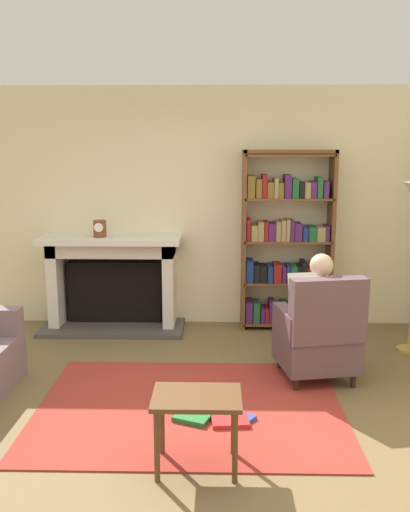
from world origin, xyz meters
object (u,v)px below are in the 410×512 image
Objects in this scene: fireplace at (113,279)px; mantel_clock at (100,229)px; bookshelf at (286,244)px; side_table at (197,408)px; armchair_reading at (319,335)px; seated_reader at (315,309)px.

fireplace is 0.61m from mantel_clock.
bookshelf is (2.05, 0.14, -0.18)m from mantel_clock.
side_table is at bearing -66.92° from mantel_clock.
fireplace is 8.64× the size of mantel_clock.
side_table is at bearing 43.38° from armchair_reading.
seated_reader is (2.05, -1.34, 0.06)m from fireplace.
mantel_clock is 2.67m from armchair_reading.
side_table is (-1.02, -1.38, -0.01)m from armchair_reading.
side_table is (1.16, -2.73, -0.74)m from mantel_clock.
mantel_clock is at bearing -137.28° from fireplace.
bookshelf is 1.59m from armchair_reading.
mantel_clock is 0.09× the size of bookshelf.
bookshelf is at bearing 0.96° from fireplace.
bookshelf reaches higher than armchair_reading.
armchair_reading is at bearing -31.81° from mantel_clock.
fireplace is 1.64× the size of armchair_reading.
fireplace is 2.53m from armchair_reading.
seated_reader reaches higher than fireplace.
fireplace is at bearing 42.72° from mantel_clock.
side_table is at bearing -107.24° from bookshelf.
mantel_clock is 2.55m from seated_reader.
fireplace is 1.40× the size of seated_reader.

